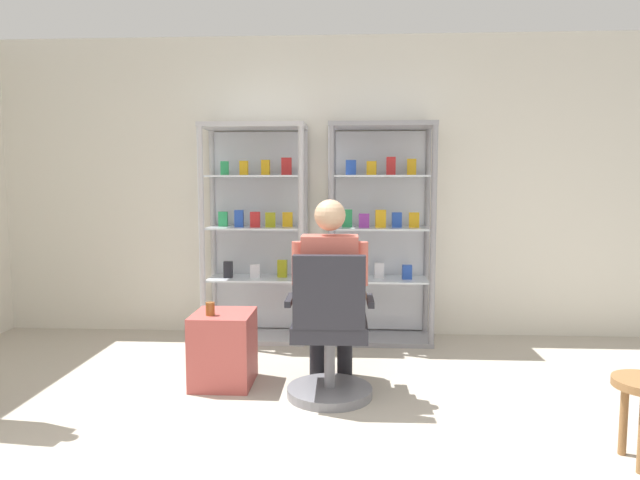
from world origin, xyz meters
name	(u,v)px	position (x,y,z in m)	size (l,w,h in m)	color
back_wall	(319,187)	(0.00, 3.00, 1.35)	(6.00, 0.10, 2.70)	silver
display_cabinet_left	(256,231)	(-0.55, 2.76, 0.97)	(0.90, 0.45, 1.90)	#B7B7BC
display_cabinet_right	(380,232)	(0.55, 2.76, 0.97)	(0.90, 0.45, 1.90)	gray
office_chair	(330,340)	(0.16, 1.31, 0.39)	(0.56, 0.56, 0.96)	slate
seated_shopkeeper	(330,286)	(0.16, 1.48, 0.71)	(0.49, 0.57, 1.29)	black
storage_crate	(224,348)	(-0.58, 1.56, 0.25)	(0.40, 0.43, 0.50)	#B24C47
tea_glass	(210,309)	(-0.65, 1.48, 0.55)	(0.06, 0.06, 0.09)	brown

